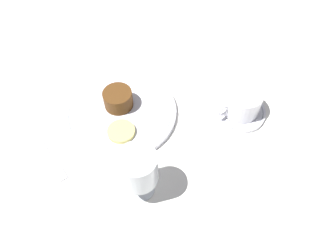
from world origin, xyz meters
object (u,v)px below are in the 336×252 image
object	(u,v)px
coffee_cup	(242,101)
dessert_cake	(118,99)
wine_glass	(138,170)
dinner_plate	(121,112)
fork	(49,155)

from	to	relation	value
coffee_cup	dessert_cake	distance (m)	0.30
coffee_cup	wine_glass	distance (m)	0.32
wine_glass	coffee_cup	bearing A→B (deg)	-170.90
wine_glass	dessert_cake	bearing A→B (deg)	-106.59
dinner_plate	dessert_cake	distance (m)	0.03
dinner_plate	dessert_cake	size ratio (longest dim) A/B	3.86
dinner_plate	coffee_cup	bearing A→B (deg)	148.60
wine_glass	dessert_cake	distance (m)	0.23
dinner_plate	coffee_cup	xyz separation A→B (m)	(-0.25, 0.15, 0.03)
coffee_cup	dessert_cake	bearing A→B (deg)	-35.00
coffee_cup	wine_glass	world-z (taller)	wine_glass
dinner_plate	fork	size ratio (longest dim) A/B	1.37
wine_glass	dessert_cake	world-z (taller)	wine_glass
dinner_plate	fork	distance (m)	0.19
fork	coffee_cup	bearing A→B (deg)	162.95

